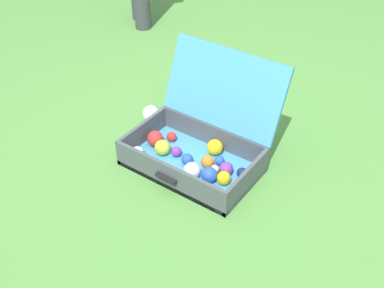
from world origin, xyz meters
TOP-DOWN VIEW (x-y plane):
  - ground_plane at (0.00, 0.00)m, footprint 16.00×16.00m
  - open_suitcase at (0.03, 0.00)m, footprint 0.62×0.56m
  - stray_ball_on_grass at (-0.38, 0.13)m, footprint 0.09×0.09m

SIDE VIEW (x-z plane):
  - ground_plane at x=0.00m, z-range 0.00..0.00m
  - stray_ball_on_grass at x=-0.38m, z-range 0.00..0.09m
  - open_suitcase at x=0.03m, z-range -0.14..0.36m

